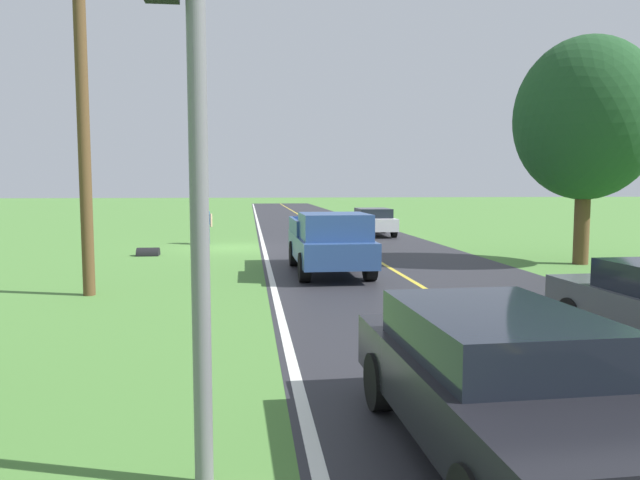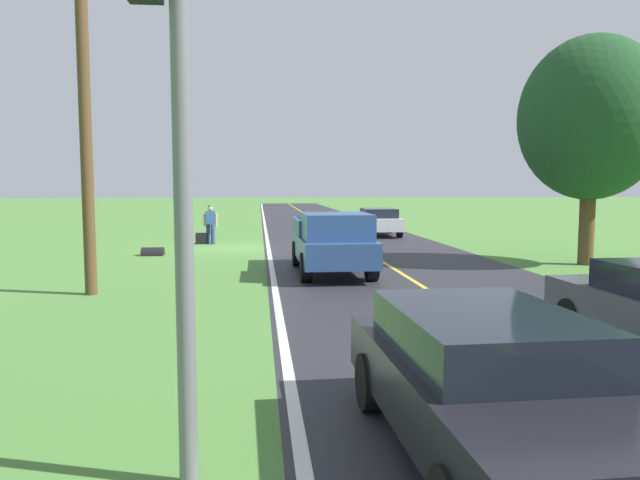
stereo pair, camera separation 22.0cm
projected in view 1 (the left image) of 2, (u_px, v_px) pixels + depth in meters
name	position (u px, v px, depth m)	size (l,w,h in m)	color
ground_plane	(235.00, 248.00, 24.80)	(200.00, 200.00, 0.00)	#4C7F38
road_surface	(353.00, 246.00, 25.40)	(7.95, 120.00, 0.00)	#28282D
lane_edge_line	(264.00, 247.00, 24.95)	(0.16, 117.60, 0.00)	silver
lane_centre_line	(353.00, 246.00, 25.40)	(0.14, 117.60, 0.00)	gold
hitchhiker_walking	(205.00, 222.00, 26.27)	(0.62, 0.51, 1.75)	navy
suitcase_carried	(196.00, 239.00, 26.21)	(0.20, 0.46, 0.50)	black
pickup_truck_passing	(330.00, 241.00, 17.46)	(2.13, 5.41, 1.82)	#2D4C84
traffic_light_mast	(178.00, 68.00, 4.83)	(0.61, 0.32, 5.20)	slate
tree_far_side_near	(586.00, 119.00, 19.24)	(4.57, 4.57, 7.38)	brown
sedan_near_oncoming	(373.00, 221.00, 30.85)	(2.03, 4.45, 1.41)	silver
sedan_ahead_same_lane	(501.00, 380.00, 5.66)	(2.03, 4.45, 1.41)	black
utility_pole_roadside	(83.00, 109.00, 13.71)	(0.28, 0.28, 8.73)	brown
drainage_culvert	(148.00, 256.00, 22.02)	(0.60, 0.60, 0.80)	black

